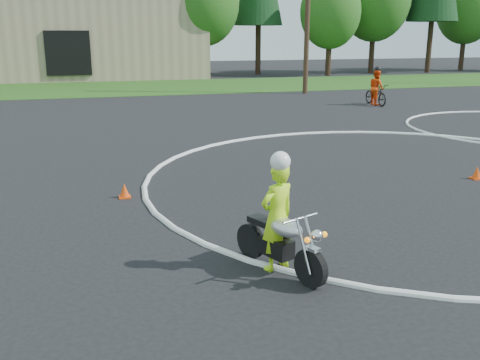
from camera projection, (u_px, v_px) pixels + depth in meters
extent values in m
cube|color=#1E4714|center=(198.00, 86.00, 34.68)|extent=(120.00, 10.00, 0.02)
torus|color=silver|center=(405.00, 178.00, 12.42)|extent=(12.12, 12.12, 0.12)
cylinder|color=black|center=(311.00, 268.00, 7.05)|extent=(0.30, 0.53, 0.53)
cylinder|color=black|center=(251.00, 241.00, 7.98)|extent=(0.30, 0.53, 0.53)
cube|color=black|center=(277.00, 247.00, 7.52)|extent=(0.42, 0.54, 0.26)
ellipsoid|color=silver|center=(286.00, 228.00, 7.30)|extent=(0.51, 0.64, 0.25)
cube|color=black|center=(265.00, 222.00, 7.64)|extent=(0.42, 0.58, 0.09)
cylinder|color=silver|center=(303.00, 246.00, 6.97)|extent=(0.16, 0.31, 0.71)
cylinder|color=silver|center=(312.00, 243.00, 7.07)|extent=(0.16, 0.31, 0.71)
cube|color=silver|center=(313.00, 249.00, 6.96)|extent=(0.19, 0.23, 0.04)
cylinder|color=white|center=(300.00, 218.00, 7.05)|extent=(0.58, 0.27, 0.03)
sphere|color=white|center=(317.00, 236.00, 6.85)|extent=(0.16, 0.16, 0.16)
sphere|color=orange|center=(307.00, 240.00, 6.78)|extent=(0.08, 0.08, 0.08)
sphere|color=orange|center=(324.00, 234.00, 6.97)|extent=(0.08, 0.08, 0.08)
cylinder|color=silver|center=(268.00, 243.00, 7.90)|extent=(0.34, 0.68, 0.07)
imported|color=#B8F319|center=(277.00, 217.00, 7.47)|extent=(0.67, 0.57, 1.56)
sphere|color=white|center=(280.00, 161.00, 7.23)|extent=(0.28, 0.28, 0.28)
imported|color=black|center=(376.00, 94.00, 25.32)|extent=(0.67, 1.88, 0.98)
imported|color=#EB440C|center=(376.00, 88.00, 25.23)|extent=(0.63, 0.80, 1.64)
sphere|color=black|center=(378.00, 69.00, 25.01)|extent=(0.28, 0.28, 0.28)
cone|color=#DE420B|center=(477.00, 173.00, 12.37)|extent=(0.22, 0.22, 0.30)
cube|color=#DE420B|center=(476.00, 178.00, 12.41)|extent=(0.24, 0.24, 0.03)
cone|color=#DE420B|center=(124.00, 191.00, 10.95)|extent=(0.22, 0.22, 0.30)
cube|color=#DE420B|center=(125.00, 197.00, 10.99)|extent=(0.24, 0.24, 0.03)
cube|color=black|center=(68.00, 53.00, 36.58)|extent=(3.00, 0.16, 3.00)
cylinder|color=#382619|center=(204.00, 56.00, 41.28)|extent=(0.44, 0.44, 3.24)
ellipsoid|color=#1E5116|center=(203.00, 2.00, 40.24)|extent=(5.40, 5.40, 6.48)
cylinder|color=#382619|center=(258.00, 50.00, 44.37)|extent=(0.44, 0.44, 3.96)
cylinder|color=#382619|center=(328.00, 58.00, 43.06)|extent=(0.44, 0.44, 2.88)
ellipsoid|color=#1E5116|center=(330.00, 12.00, 42.13)|extent=(4.80, 4.80, 5.76)
cylinder|color=#382619|center=(372.00, 52.00, 46.14)|extent=(0.44, 0.44, 3.60)
cylinder|color=#382619|center=(429.00, 47.00, 46.45)|extent=(0.44, 0.44, 4.32)
cylinder|color=#382619|center=(462.00, 52.00, 49.77)|extent=(0.44, 0.44, 3.24)
ellipsoid|color=#1E5116|center=(467.00, 8.00, 48.73)|extent=(5.40, 5.40, 6.48)
cylinder|color=#382619|center=(151.00, 59.00, 41.19)|extent=(0.44, 0.44, 2.88)
ellipsoid|color=#1E5116|center=(149.00, 11.00, 40.27)|extent=(4.80, 4.80, 5.76)
cylinder|color=#473321|center=(308.00, 1.00, 29.13)|extent=(0.28, 0.28, 10.00)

